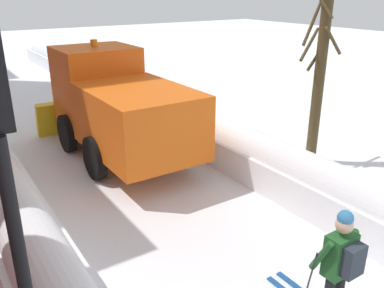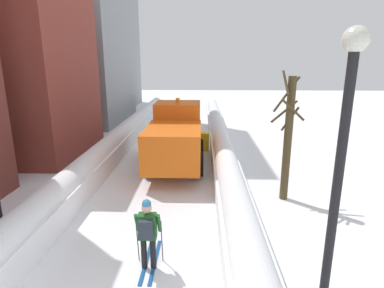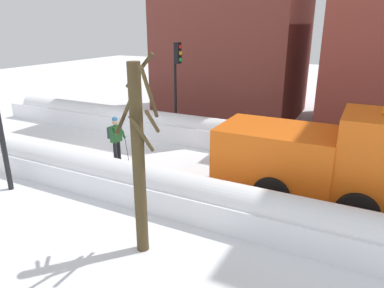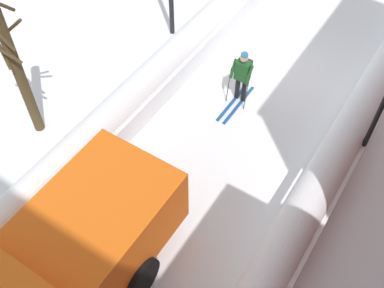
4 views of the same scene
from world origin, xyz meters
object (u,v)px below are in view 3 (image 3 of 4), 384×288
plow_truck (323,158)px  traffic_light_pole (177,72)px  bare_tree_near (139,158)px  skier (116,137)px

plow_truck → traffic_light_pole: size_ratio=1.37×
plow_truck → bare_tree_near: bearing=-38.8°
skier → traffic_light_pole: (-3.83, 0.58, 2.05)m
plow_truck → bare_tree_near: size_ratio=1.31×
skier → bare_tree_near: bearing=44.3°
plow_truck → traffic_light_pole: traffic_light_pole is taller
traffic_light_pole → bare_tree_near: (8.08, 3.56, -0.74)m
plow_truck → traffic_light_pole: (-3.90, -6.92, 1.58)m
plow_truck → bare_tree_near: bare_tree_near is taller
plow_truck → bare_tree_near: (4.19, -3.36, 0.84)m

